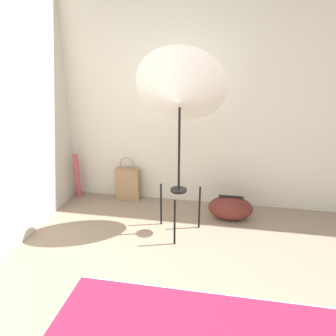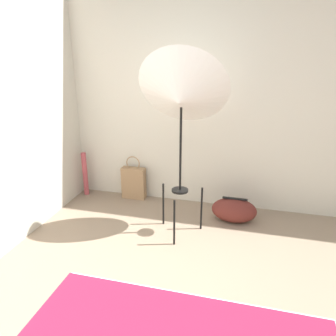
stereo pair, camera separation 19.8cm
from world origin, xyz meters
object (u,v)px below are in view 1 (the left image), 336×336
at_px(photo_umbrella, 180,96).
at_px(tote_bag, 128,184).
at_px(duffel_bag, 230,208).
at_px(paper_roll, 77,176).

bearing_deg(photo_umbrella, tote_bag, 138.24).
height_order(duffel_bag, paper_roll, paper_roll).
relative_size(photo_umbrella, paper_roll, 3.24).
bearing_deg(paper_roll, duffel_bag, -7.38).
relative_size(tote_bag, paper_roll, 0.99).
xyz_separation_m(photo_umbrella, duffel_bag, (0.51, 0.36, -1.23)).
bearing_deg(photo_umbrella, paper_roll, 156.12).
height_order(photo_umbrella, duffel_bag, photo_umbrella).
height_order(tote_bag, duffel_bag, tote_bag).
distance_m(photo_umbrella, paper_roll, 1.83).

